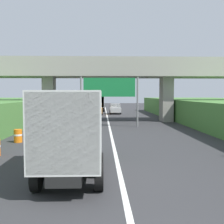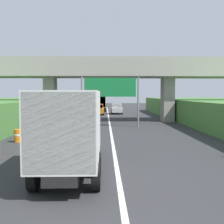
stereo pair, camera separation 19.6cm
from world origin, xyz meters
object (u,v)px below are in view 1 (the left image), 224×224
at_px(car_orange, 97,109).
at_px(construction_barrel_4, 44,123).
at_px(truck_green, 74,127).
at_px(car_silver, 115,109).
at_px(construction_barrel_5, 50,119).
at_px(truck_white, 81,101).
at_px(truck_yellow, 98,101).
at_px(construction_barrel_3, 32,128).
at_px(overhead_highway_sign, 109,90).
at_px(construction_barrel_2, 18,136).

distance_m(car_orange, construction_barrel_4, 18.06).
bearing_deg(truck_green, car_silver, 84.52).
xyz_separation_m(construction_barrel_4, construction_barrel_5, (-0.24, 4.24, 0.00)).
xyz_separation_m(truck_white, truck_green, (3.10, -45.14, 0.00)).
height_order(truck_yellow, construction_barrel_3, truck_yellow).
bearing_deg(truck_yellow, truck_white, 152.87).
bearing_deg(construction_barrel_4, truck_yellow, 79.68).
bearing_deg(construction_barrel_3, truck_green, -68.31).
relative_size(truck_white, car_orange, 1.78).
bearing_deg(truck_green, truck_white, 93.93).
height_order(car_silver, construction_barrel_4, car_silver).
xyz_separation_m(overhead_highway_sign, truck_green, (-1.91, -16.46, -1.78)).
relative_size(truck_green, construction_barrel_4, 8.11).
height_order(car_orange, construction_barrel_5, car_orange).
height_order(truck_white, car_silver, truck_white).
bearing_deg(construction_barrel_5, construction_barrel_3, -89.29).
bearing_deg(construction_barrel_3, car_orange, 76.96).
relative_size(construction_barrel_2, construction_barrel_5, 1.00).
bearing_deg(construction_barrel_2, car_orange, 79.21).
bearing_deg(construction_barrel_2, construction_barrel_3, 91.04).
xyz_separation_m(construction_barrel_2, construction_barrel_4, (0.06, 8.48, 0.00)).
xyz_separation_m(car_silver, car_orange, (-3.09, -1.91, 0.00)).
distance_m(truck_yellow, construction_barrel_2, 36.14).
relative_size(overhead_highway_sign, car_silver, 1.43).
bearing_deg(car_orange, construction_barrel_4, -105.67).
bearing_deg(car_orange, construction_barrel_2, -100.79).
bearing_deg(truck_yellow, construction_barrel_4, -100.32).
xyz_separation_m(truck_yellow, construction_barrel_3, (-5.10, -31.52, -1.47)).
xyz_separation_m(car_silver, construction_barrel_3, (-8.10, -23.53, -0.40)).
relative_size(truck_yellow, car_orange, 1.78).
bearing_deg(truck_white, truck_green, -86.07).
xyz_separation_m(car_orange, construction_barrel_4, (-4.88, -17.38, -0.40)).
height_order(truck_green, construction_barrel_2, truck_green).
xyz_separation_m(construction_barrel_2, construction_barrel_5, (-0.18, 12.72, 0.00)).
bearing_deg(construction_barrel_3, overhead_highway_sign, 34.97).
xyz_separation_m(construction_barrel_3, construction_barrel_4, (0.13, 4.24, 0.00)).
bearing_deg(construction_barrel_4, truck_white, 87.09).
height_order(overhead_highway_sign, construction_barrel_4, overhead_highway_sign).
distance_m(truck_yellow, construction_barrel_5, 23.66).
bearing_deg(construction_barrel_4, construction_barrel_2, -90.38).
distance_m(overhead_highway_sign, truck_yellow, 26.99).
height_order(car_silver, construction_barrel_3, car_silver).
relative_size(truck_white, construction_barrel_2, 8.11).
bearing_deg(construction_barrel_3, truck_white, 87.24).
xyz_separation_m(car_orange, construction_barrel_2, (-4.93, -25.86, -0.40)).
distance_m(overhead_highway_sign, car_silver, 19.18).
height_order(truck_yellow, construction_barrel_4, truck_yellow).
relative_size(construction_barrel_2, construction_barrel_3, 1.00).
bearing_deg(construction_barrel_3, construction_barrel_4, 88.21).
bearing_deg(construction_barrel_4, car_orange, 74.33).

